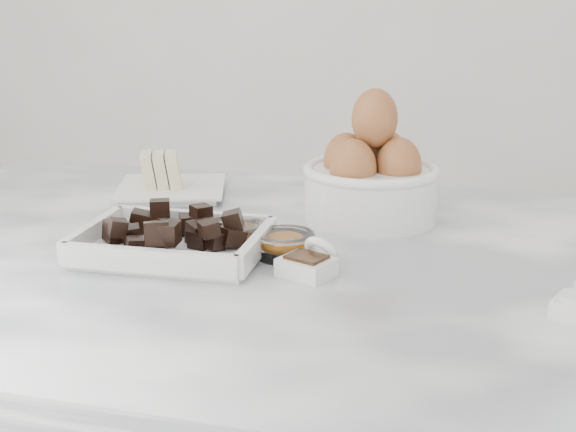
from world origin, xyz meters
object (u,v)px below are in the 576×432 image
(chocolate_dish, at_px, (173,236))
(honey_bowl, at_px, (235,234))
(egg_bowl, at_px, (371,178))
(zest_bowl, at_px, (285,243))
(butter_plate, at_px, (170,181))
(sugar_ramekin, at_px, (352,211))
(vanilla_spoon, at_px, (310,262))

(chocolate_dish, xyz_separation_m, honey_bowl, (0.06, 0.05, -0.01))
(egg_bowl, bearing_deg, zest_bowl, -111.09)
(butter_plate, height_order, zest_bowl, butter_plate)
(chocolate_dish, height_order, zest_bowl, chocolate_dish)
(sugar_ramekin, distance_m, egg_bowl, 0.06)
(butter_plate, relative_size, zest_bowl, 2.81)
(butter_plate, xyz_separation_m, egg_bowl, (0.33, -0.05, 0.04))
(chocolate_dish, bearing_deg, zest_bowl, 12.24)
(butter_plate, height_order, sugar_ramekin, butter_plate)
(butter_plate, bearing_deg, vanilla_spoon, -44.23)
(butter_plate, distance_m, egg_bowl, 0.34)
(chocolate_dish, relative_size, vanilla_spoon, 2.77)
(chocolate_dish, distance_m, egg_bowl, 0.31)
(sugar_ramekin, bearing_deg, zest_bowl, -111.70)
(sugar_ramekin, bearing_deg, chocolate_dish, -138.33)
(zest_bowl, bearing_deg, honey_bowl, 162.48)
(vanilla_spoon, bearing_deg, chocolate_dish, 173.14)
(egg_bowl, height_order, honey_bowl, egg_bowl)
(vanilla_spoon, bearing_deg, egg_bowl, 83.16)
(honey_bowl, bearing_deg, butter_plate, 130.00)
(honey_bowl, bearing_deg, egg_bowl, 48.92)
(sugar_ramekin, bearing_deg, honey_bowl, -137.50)
(honey_bowl, bearing_deg, zest_bowl, -17.52)
(vanilla_spoon, bearing_deg, butter_plate, 135.77)
(chocolate_dish, height_order, egg_bowl, egg_bowl)
(butter_plate, height_order, egg_bowl, egg_bowl)
(vanilla_spoon, bearing_deg, sugar_ramekin, 86.56)
(egg_bowl, xyz_separation_m, vanilla_spoon, (-0.03, -0.24, -0.05))
(honey_bowl, height_order, vanilla_spoon, vanilla_spoon)
(chocolate_dish, bearing_deg, vanilla_spoon, -6.86)
(honey_bowl, relative_size, vanilla_spoon, 0.87)
(sugar_ramekin, relative_size, egg_bowl, 0.38)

